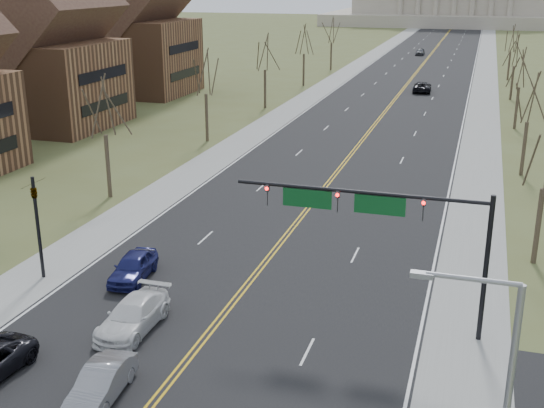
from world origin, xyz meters
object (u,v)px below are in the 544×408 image
Objects in this scene: signal_left at (37,216)px; car_far_sb at (420,52)px; car_sb_outer_second at (133,267)px; car_far_nb at (422,87)px; car_sb_inner_second at (133,316)px; car_sb_inner_lead at (101,383)px; signal_mast at (378,215)px.

signal_left is 1.36× the size of car_far_sb.
car_sb_outer_second is at bearing 14.20° from signal_left.
car_sb_inner_second is at bearing 82.35° from car_far_nb.
car_far_sb is (1.49, 128.84, 0.00)m from car_sb_inner_second.
car_sb_inner_second is at bearing 100.03° from car_sb_inner_lead.
signal_left is at bearing -172.93° from car_sb_outer_second.
signal_left is 1.09× the size of car_far_nb.
car_sb_inner_lead is 0.77× the size of car_far_nb.
signal_mast is at bearing -0.00° from signal_left.
car_far_nb is (6.64, 77.58, 0.01)m from car_sb_inner_second.
signal_mast is 2.33× the size of car_sb_inner_second.
car_sb_inner_second reaches higher than car_sb_inner_lead.
signal_mast is 125.34m from car_far_sb.
signal_left is 125.26m from car_far_sb.
car_far_nb is 1.25× the size of car_far_sb.
signal_mast is at bearing 90.68° from car_far_nb.
car_sb_inner_lead is at bearing 83.70° from car_far_nb.
car_far_sb is at bearing 80.88° from car_sb_outer_second.
car_sb_outer_second reaches higher than car_sb_inner_second.
car_sb_inner_second is at bearing -69.17° from car_sb_outer_second.
signal_mast reaches higher than signal_left.
car_sb_outer_second is 1.01× the size of car_far_sb.
signal_mast reaches higher than car_sb_outer_second.
car_far_sb is (4.28, 123.58, -0.01)m from car_sb_outer_second.
car_far_sb is (-9.58, 124.87, -5.00)m from signal_mast.
signal_mast is at bearing 19.55° from car_sb_inner_second.
car_sb_inner_lead is at bearing -75.41° from car_sb_outer_second.
car_sb_inner_lead is at bearing -74.99° from car_sb_inner_second.
car_sb_outer_second is 72.94m from car_far_nb.
car_far_nb is at bearing 84.92° from car_sb_inner_second.
car_sb_inner_second is 128.85m from car_far_sb.
signal_mast is 14.38m from car_sb_inner_lead.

